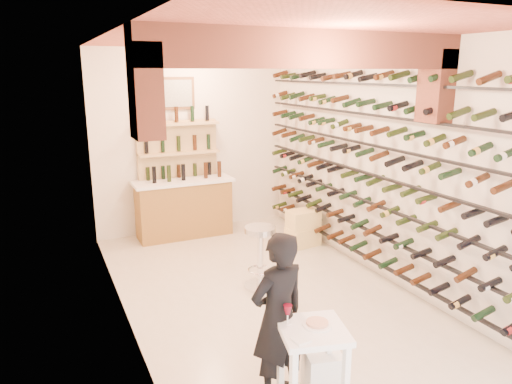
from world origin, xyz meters
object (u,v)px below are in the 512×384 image
wine_rack (368,168)px  chrome_barstool (260,252)px  tasting_table (312,343)px  back_counter (184,206)px  crate_lower (303,236)px  white_stool (322,371)px  person (278,317)px

wine_rack → chrome_barstool: (-1.51, 0.22, -1.06)m
wine_rack → tasting_table: bearing=-135.0°
back_counter → crate_lower: 2.12m
wine_rack → chrome_barstool: size_ratio=6.76×
wine_rack → white_stool: 3.06m
tasting_table → crate_lower: 4.03m
back_counter → person: (-0.48, -4.50, 0.23)m
person → chrome_barstool: person is taller
tasting_table → white_stool: size_ratio=2.40×
wine_rack → tasting_table: wine_rack is taller
tasting_table → chrome_barstool: 2.45m
crate_lower → person: bearing=-123.6°
person → chrome_barstool: (0.81, 2.07, -0.28)m
person → wine_rack: bearing=-152.8°
back_counter → crate_lower: (1.64, -1.29, -0.38)m
white_stool → crate_lower: white_stool is taller
wine_rack → tasting_table: 3.16m
wine_rack → white_stool: bearing=-134.3°
tasting_table → crate_lower: size_ratio=1.83×
crate_lower → white_stool: bearing=-117.5°
wine_rack → back_counter: bearing=124.7°
white_stool → back_counter: bearing=88.9°
tasting_table → person: size_ratio=0.61×
tasting_table → crate_lower: (1.96, 3.50, -0.48)m
back_counter → white_stool: back_counter is taller
wine_rack → crate_lower: (-0.19, 1.36, -1.39)m
wine_rack → white_stool: (-1.92, -1.97, -1.35)m
back_counter → wine_rack: bearing=-55.3°
tasting_table → person: bearing=134.9°
crate_lower → back_counter: bearing=141.8°
back_counter → tasting_table: 4.80m
person → crate_lower: bearing=-135.0°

